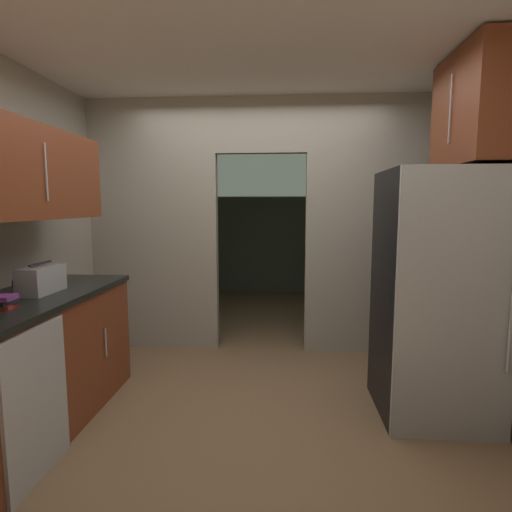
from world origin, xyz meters
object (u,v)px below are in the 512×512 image
(dishwasher, at_px, (37,404))
(book_stack, at_px, (5,302))
(boombox, at_px, (41,280))
(refrigerator, at_px, (435,295))

(dishwasher, height_order, book_stack, book_stack)
(boombox, bearing_deg, refrigerator, 6.25)
(refrigerator, xyz_separation_m, dishwasher, (-2.43, -0.90, -0.45))
(refrigerator, height_order, boombox, refrigerator)
(dishwasher, distance_m, boombox, 0.89)
(boombox, relative_size, book_stack, 2.46)
(dishwasher, height_order, boombox, boombox)
(boombox, bearing_deg, book_stack, -84.12)
(book_stack, bearing_deg, boombox, 95.88)
(boombox, bearing_deg, dishwasher, -62.62)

